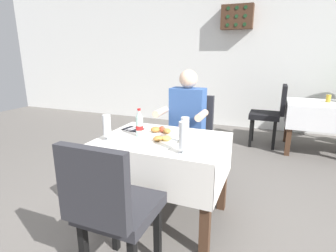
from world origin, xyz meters
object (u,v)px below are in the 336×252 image
cola_bottle_primary (139,124)px  background_dining_table (323,115)px  napkin_cutlery_set (133,129)px  chair_far_diner_seat (191,134)px  seated_diner_far (186,122)px  main_dining_table (164,159)px  chair_near_camera_side (112,206)px  background_chair_left (271,112)px  beer_glass_middle (185,131)px  beer_glass_right (183,138)px  plate_far_diner (162,131)px  beer_glass_left (107,127)px  wall_bottle_rack (237,17)px  background_table_tumbler (328,98)px  plate_near_camera (161,141)px

cola_bottle_primary → background_dining_table: size_ratio=0.25×
napkin_cutlery_set → chair_far_diner_seat: bearing=60.3°
seated_diner_far → background_dining_table: size_ratio=1.28×
main_dining_table → chair_near_camera_side: size_ratio=1.06×
chair_near_camera_side → cola_bottle_primary: size_ratio=4.01×
cola_bottle_primary → background_chair_left: cola_bottle_primary is taller
chair_far_diner_seat → beer_glass_middle: bearing=-76.1°
beer_glass_right → background_chair_left: (0.54, 2.65, -0.30)m
plate_far_diner → cola_bottle_primary: cola_bottle_primary is taller
main_dining_table → chair_near_camera_side: bearing=-90.0°
main_dining_table → beer_glass_right: (0.26, -0.27, 0.30)m
chair_near_camera_side → background_dining_table: chair_near_camera_side is taller
beer_glass_right → cola_bottle_primary: (-0.47, 0.24, -0.01)m
cola_bottle_primary → background_chair_left: (1.01, 2.40, -0.29)m
beer_glass_left → beer_glass_middle: 0.63m
plate_far_diner → cola_bottle_primary: (-0.14, -0.15, 0.08)m
wall_bottle_rack → beer_glass_left: bearing=-97.6°
chair_near_camera_side → beer_glass_right: bearing=62.3°
main_dining_table → cola_bottle_primary: size_ratio=4.25×
main_dining_table → wall_bottle_rack: wall_bottle_rack is taller
seated_diner_far → background_dining_table: bearing=48.2°
chair_far_diner_seat → cola_bottle_primary: (-0.21, -0.80, 0.29)m
beer_glass_left → wall_bottle_rack: size_ratio=0.38×
napkin_cutlery_set → background_dining_table: bearing=50.2°
cola_bottle_primary → background_chair_left: bearing=67.3°
main_dining_table → chair_near_camera_side: 0.78m
beer_glass_middle → seated_diner_far: bearing=107.6°
chair_far_diner_seat → background_table_tumbler: bearing=47.4°
seated_diner_far → beer_glass_right: bearing=-72.9°
background_table_tumbler → wall_bottle_rack: 2.11m
chair_far_diner_seat → napkin_cutlery_set: 0.76m
beer_glass_left → background_chair_left: background_chair_left is taller
plate_near_camera → background_chair_left: bearing=72.8°
plate_far_diner → beer_glass_middle: 0.34m
beer_glass_middle → background_chair_left: size_ratio=0.22×
beer_glass_left → background_dining_table: 3.23m
plate_near_camera → beer_glass_middle: (0.18, 0.05, 0.09)m
plate_near_camera → wall_bottle_rack: (0.04, 3.39, 1.30)m
chair_near_camera_side → beer_glass_middle: (0.21, 0.71, 0.29)m
chair_near_camera_side → napkin_cutlery_set: chair_near_camera_side is taller
chair_near_camera_side → plate_near_camera: (0.03, 0.66, 0.20)m
wall_bottle_rack → seated_diner_far: bearing=-92.0°
chair_far_diner_seat → plate_near_camera: size_ratio=4.31×
beer_glass_right → napkin_cutlery_set: size_ratio=1.18×
main_dining_table → seated_diner_far: size_ratio=0.82×
background_chair_left → background_table_tumbler: background_chair_left is taller
beer_glass_middle → napkin_cutlery_set: (-0.57, 0.20, -0.10)m
cola_bottle_primary → plate_far_diner: bearing=46.4°
main_dining_table → background_dining_table: same height
plate_near_camera → wall_bottle_rack: wall_bottle_rack is taller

